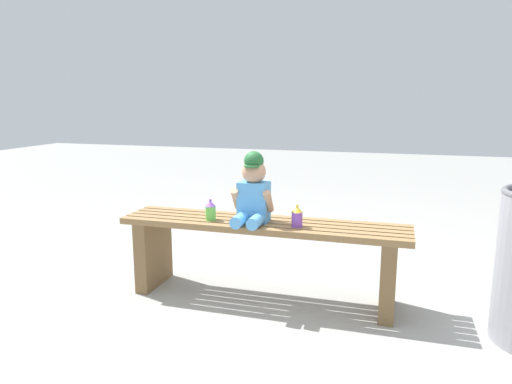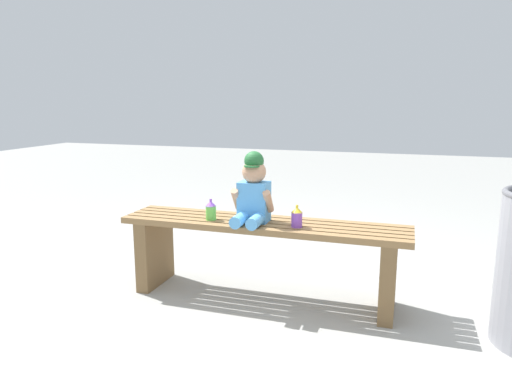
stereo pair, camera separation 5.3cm
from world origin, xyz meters
name	(u,v)px [view 2 (the right image)]	position (x,y,z in m)	size (l,w,h in m)	color
ground_plane	(262,297)	(0.00, 0.00, 0.00)	(16.00, 16.00, 0.00)	#999993
park_bench	(263,247)	(0.00, 0.00, 0.31)	(1.66, 0.34, 0.47)	olive
child_figure	(253,192)	(-0.05, -0.03, 0.64)	(0.23, 0.27, 0.40)	#59A5E5
sippy_cup_left	(211,210)	(-0.30, -0.06, 0.52)	(0.06, 0.06, 0.12)	#66CC4C
sippy_cup_right	(297,217)	(0.21, -0.06, 0.52)	(0.06, 0.06, 0.12)	#8C4CCC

